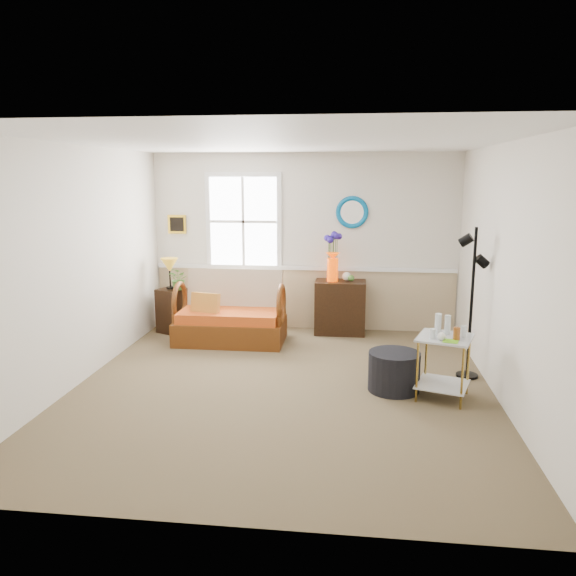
# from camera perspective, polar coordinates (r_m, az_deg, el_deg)

# --- Properties ---
(floor) EXTENTS (4.50, 5.00, 0.01)m
(floor) POSITION_cam_1_polar(r_m,az_deg,el_deg) (6.21, -0.58, -10.05)
(floor) COLOR brown
(floor) RESTS_ON ground
(ceiling) EXTENTS (4.50, 5.00, 0.01)m
(ceiling) POSITION_cam_1_polar(r_m,az_deg,el_deg) (5.80, -0.63, 14.64)
(ceiling) COLOR white
(ceiling) RESTS_ON walls
(walls) EXTENTS (4.51, 5.01, 2.60)m
(walls) POSITION_cam_1_polar(r_m,az_deg,el_deg) (5.87, -0.60, 1.86)
(walls) COLOR silver
(walls) RESTS_ON floor
(wainscot) EXTENTS (4.46, 0.02, 0.90)m
(wainscot) POSITION_cam_1_polar(r_m,az_deg,el_deg) (8.45, 1.58, -1.09)
(wainscot) COLOR tan
(wainscot) RESTS_ON walls
(chair_rail) EXTENTS (4.46, 0.04, 0.06)m
(chair_rail) POSITION_cam_1_polar(r_m,az_deg,el_deg) (8.35, 1.59, 2.05)
(chair_rail) COLOR white
(chair_rail) RESTS_ON walls
(window) EXTENTS (1.14, 0.06, 1.44)m
(window) POSITION_cam_1_polar(r_m,az_deg,el_deg) (8.40, -4.55, 6.74)
(window) COLOR white
(window) RESTS_ON walls
(picture) EXTENTS (0.28, 0.03, 0.28)m
(picture) POSITION_cam_1_polar(r_m,az_deg,el_deg) (8.67, -11.20, 6.38)
(picture) COLOR gold
(picture) RESTS_ON walls
(mirror) EXTENTS (0.47, 0.07, 0.47)m
(mirror) POSITION_cam_1_polar(r_m,az_deg,el_deg) (8.23, 6.53, 7.66)
(mirror) COLOR #0583C2
(mirror) RESTS_ON walls
(loveseat) EXTENTS (1.48, 0.84, 0.97)m
(loveseat) POSITION_cam_1_polar(r_m,az_deg,el_deg) (7.76, -5.88, -2.01)
(loveseat) COLOR #69350B
(loveseat) RESTS_ON floor
(throw_pillow) EXTENTS (0.41, 0.19, 0.40)m
(throw_pillow) POSITION_cam_1_polar(r_m,az_deg,el_deg) (7.70, -8.41, -1.96)
(throw_pillow) COLOR #B75309
(throw_pillow) RESTS_ON loveseat
(lamp_stand) EXTENTS (0.48, 0.48, 0.65)m
(lamp_stand) POSITION_cam_1_polar(r_m,az_deg,el_deg) (8.43, -11.61, -2.23)
(lamp_stand) COLOR black
(lamp_stand) RESTS_ON floor
(table_lamp) EXTENTS (0.32, 0.32, 0.45)m
(table_lamp) POSITION_cam_1_polar(r_m,az_deg,el_deg) (8.29, -11.92, 1.42)
(table_lamp) COLOR #B07E1B
(table_lamp) RESTS_ON lamp_stand
(potted_plant) EXTENTS (0.42, 0.43, 0.25)m
(potted_plant) POSITION_cam_1_polar(r_m,az_deg,el_deg) (8.24, -10.99, 0.67)
(potted_plant) COLOR #43752D
(potted_plant) RESTS_ON lamp_stand
(cabinet) EXTENTS (0.72, 0.47, 0.78)m
(cabinet) POSITION_cam_1_polar(r_m,az_deg,el_deg) (8.22, 5.32, -1.93)
(cabinet) COLOR black
(cabinet) RESTS_ON floor
(flower_vase) EXTENTS (0.24, 0.24, 0.69)m
(flower_vase) POSITION_cam_1_polar(r_m,az_deg,el_deg) (8.05, 4.57, 3.13)
(flower_vase) COLOR #E13D00
(flower_vase) RESTS_ON cabinet
(side_table) EXTENTS (0.66, 0.66, 0.66)m
(side_table) POSITION_cam_1_polar(r_m,az_deg,el_deg) (6.03, 15.49, -7.80)
(side_table) COLOR #A58535
(side_table) RESTS_ON floor
(tabletop_items) EXTENTS (0.45, 0.45, 0.22)m
(tabletop_items) POSITION_cam_1_polar(r_m,az_deg,el_deg) (5.88, 15.94, -3.84)
(tabletop_items) COLOR silver
(tabletop_items) RESTS_ON side_table
(floor_lamp) EXTENTS (0.31, 0.31, 1.72)m
(floor_lamp) POSITION_cam_1_polar(r_m,az_deg,el_deg) (6.61, 18.14, -1.53)
(floor_lamp) COLOR black
(floor_lamp) RESTS_ON floor
(ottoman) EXTENTS (0.66, 0.66, 0.42)m
(ottoman) POSITION_cam_1_polar(r_m,az_deg,el_deg) (6.17, 10.72, -8.32)
(ottoman) COLOR black
(ottoman) RESTS_ON floor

